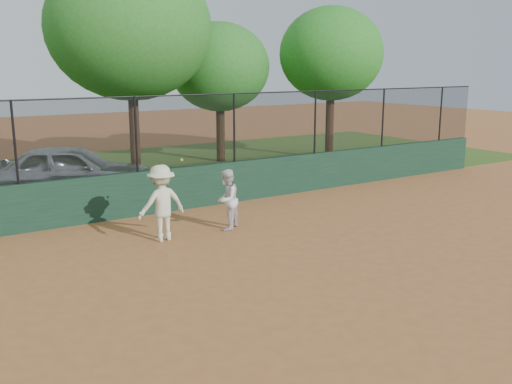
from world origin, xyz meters
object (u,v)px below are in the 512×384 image
player_main (162,203)px  tree_2 (130,28)px  parked_car (72,171)px  tree_3 (220,67)px  player_second (227,200)px  tree_4 (332,54)px

player_main → tree_2: 9.38m
parked_car → tree_3: (7.14, 3.41, 3.08)m
parked_car → player_main: 5.62m
tree_3 → player_main: bearing=-126.4°
parked_car → tree_3: tree_3 is taller
parked_car → player_main: bearing=-148.7°
tree_2 → tree_3: 4.52m
player_second → tree_4: 12.31m
player_second → tree_3: (4.92, 9.03, 3.14)m
parked_car → player_main: (0.51, -5.60, 0.07)m
player_second → player_main: size_ratio=0.78×
player_second → tree_4: bearing=178.3°
tree_2 → player_main: bearing=-107.2°
player_second → player_main: player_main is taller
player_second → tree_3: size_ratio=0.26×
tree_2 → tree_3: size_ratio=1.36×
tree_4 → player_main: bearing=-147.0°
player_second → tree_2: tree_2 is taller
tree_3 → player_second: bearing=-118.6°
player_second → tree_2: bearing=-134.7°
player_second → tree_3: bearing=-157.9°
player_main → tree_3: (6.63, 9.01, 3.01)m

